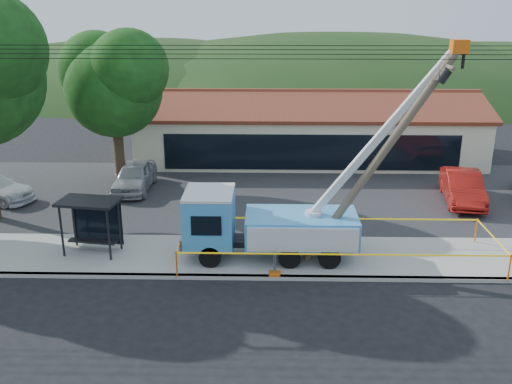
{
  "coord_description": "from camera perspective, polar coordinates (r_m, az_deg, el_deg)",
  "views": [
    {
      "loc": [
        1.41,
        -17.76,
        10.37
      ],
      "look_at": [
        0.87,
        5.0,
        2.59
      ],
      "focal_mm": 40.0,
      "sensor_mm": 36.0,
      "label": 1
    }
  ],
  "objects": [
    {
      "name": "bus_shelter",
      "position": [
        24.72,
        -16.13,
        -2.05
      ],
      "size": [
        2.63,
        1.84,
        2.35
      ],
      "rotation": [
        0.0,
        0.0,
        -0.15
      ],
      "color": "black",
      "rests_on": "ground"
    },
    {
      "name": "caution_tape",
      "position": [
        23.62,
        8.09,
        -4.8
      ],
      "size": [
        12.69,
        3.75,
        1.08
      ],
      "color": "#E65D0C",
      "rests_on": "ground"
    },
    {
      "name": "parking_lot",
      "position": [
        31.53,
        -1.28,
        -0.25
      ],
      "size": [
        60.0,
        12.0,
        0.1
      ],
      "primitive_type": "cube",
      "color": "#28282B",
      "rests_on": "ground"
    },
    {
      "name": "hill_center",
      "position": [
        73.99,
        8.15,
        10.62
      ],
      "size": [
        89.6,
        64.0,
        32.0
      ],
      "primitive_type": "ellipsoid",
      "color": "#173412",
      "rests_on": "ground"
    },
    {
      "name": "hill_east",
      "position": [
        78.86,
        22.95,
        9.85
      ],
      "size": [
        72.8,
        52.0,
        26.0
      ],
      "primitive_type": "ellipsoid",
      "color": "#173412",
      "rests_on": "ground"
    },
    {
      "name": "car_red",
      "position": [
        32.16,
        19.77,
        -1.1
      ],
      "size": [
        2.44,
        5.2,
        1.65
      ],
      "primitive_type": "imported",
      "rotation": [
        0.0,
        0.0,
        -0.14
      ],
      "color": "#A51610",
      "rests_on": "ground"
    },
    {
      "name": "hill_west",
      "position": [
        75.3,
        -11.45,
        10.58
      ],
      "size": [
        78.4,
        56.0,
        28.0
      ],
      "primitive_type": "ellipsoid",
      "color": "#173412",
      "rests_on": "ground"
    },
    {
      "name": "car_silver",
      "position": [
        32.86,
        -11.96,
        0.05
      ],
      "size": [
        1.92,
        4.69,
        1.59
      ],
      "primitive_type": "imported",
      "rotation": [
        0.0,
        0.0,
        -0.01
      ],
      "color": "#A3A6AA",
      "rests_on": "ground"
    },
    {
      "name": "leaning_pole",
      "position": [
        22.52,
        12.86,
        4.23
      ],
      "size": [
        5.61,
        1.82,
        8.71
      ],
      "color": "brown",
      "rests_on": "ground"
    },
    {
      "name": "ground",
      "position": [
        20.61,
        -2.81,
        -11.36
      ],
      "size": [
        120.0,
        120.0,
        0.0
      ],
      "primitive_type": "plane",
      "color": "black",
      "rests_on": "ground"
    },
    {
      "name": "strip_mall",
      "position": [
        38.77,
        5.18,
        6.14
      ],
      "size": [
        22.5,
        8.53,
        4.67
      ],
      "color": "beige",
      "rests_on": "ground"
    },
    {
      "name": "sidewalk",
      "position": [
        24.11,
        -2.14,
        -6.42
      ],
      "size": [
        60.0,
        4.0,
        0.15
      ],
      "primitive_type": "cube",
      "color": "#A39F98",
      "rests_on": "ground"
    },
    {
      "name": "tree_lot",
      "position": [
        32.16,
        -14.08,
        10.88
      ],
      "size": [
        6.3,
        5.6,
        8.94
      ],
      "color": "#332316",
      "rests_on": "ground"
    },
    {
      "name": "utility_truck",
      "position": [
        23.32,
        1.01,
        -3.01
      ],
      "size": [
        10.71,
        3.81,
        8.79
      ],
      "color": "black",
      "rests_on": "ground"
    },
    {
      "name": "curb",
      "position": [
        22.41,
        -2.43,
        -8.5
      ],
      "size": [
        60.0,
        0.25,
        0.15
      ],
      "primitive_type": "cube",
      "color": "#A39F98",
      "rests_on": "ground"
    }
  ]
}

